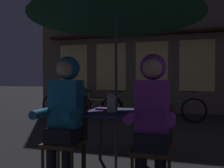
{
  "coord_description": "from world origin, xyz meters",
  "views": [
    {
      "loc": [
        0.67,
        -2.67,
        1.13
      ],
      "look_at": [
        0.0,
        -0.19,
        1.08
      ],
      "focal_mm": 35.54,
      "sensor_mm": 36.0,
      "label": 1
    }
  ],
  "objects_px": {
    "lantern": "(112,102)",
    "person_right_hooded": "(152,108)",
    "cafe_table": "(116,119)",
    "person_left_hooded": "(65,105)",
    "bicycle_second": "(96,106)",
    "book": "(105,109)",
    "patio_umbrella": "(116,5)",
    "chair_right": "(152,142)",
    "bicycle_third": "(130,107)",
    "chair_left": "(67,136)",
    "potted_plant": "(81,97)",
    "bicycle_fourth": "(174,109)",
    "bicycle_nearest": "(64,105)"
  },
  "relations": [
    {
      "from": "cafe_table",
      "to": "bicycle_nearest",
      "type": "distance_m",
      "value": 4.29
    },
    {
      "from": "bicycle_nearest",
      "to": "cafe_table",
      "type": "bearing_deg",
      "value": -54.34
    },
    {
      "from": "bicycle_second",
      "to": "book",
      "type": "bearing_deg",
      "value": -69.24
    },
    {
      "from": "chair_left",
      "to": "potted_plant",
      "type": "height_order",
      "value": "potted_plant"
    },
    {
      "from": "bicycle_nearest",
      "to": "potted_plant",
      "type": "bearing_deg",
      "value": 79.96
    },
    {
      "from": "lantern",
      "to": "patio_umbrella",
      "type": "bearing_deg",
      "value": 47.64
    },
    {
      "from": "bicycle_fourth",
      "to": "lantern",
      "type": "bearing_deg",
      "value": -102.12
    },
    {
      "from": "chair_left",
      "to": "chair_right",
      "type": "distance_m",
      "value": 0.96
    },
    {
      "from": "chair_left",
      "to": "potted_plant",
      "type": "bearing_deg",
      "value": 111.33
    },
    {
      "from": "patio_umbrella",
      "to": "potted_plant",
      "type": "xyz_separation_m",
      "value": [
        -2.33,
        4.38,
        -1.51
      ]
    },
    {
      "from": "person_right_hooded",
      "to": "bicycle_fourth",
      "type": "bearing_deg",
      "value": 86.41
    },
    {
      "from": "lantern",
      "to": "person_right_hooded",
      "type": "relative_size",
      "value": 0.17
    },
    {
      "from": "bicycle_nearest",
      "to": "person_right_hooded",
      "type": "bearing_deg",
      "value": -52.69
    },
    {
      "from": "chair_left",
      "to": "chair_right",
      "type": "relative_size",
      "value": 1.0
    },
    {
      "from": "bicycle_second",
      "to": "person_left_hooded",
      "type": "bearing_deg",
      "value": -75.88
    },
    {
      "from": "chair_left",
      "to": "person_left_hooded",
      "type": "distance_m",
      "value": 0.36
    },
    {
      "from": "chair_right",
      "to": "chair_left",
      "type": "bearing_deg",
      "value": 180.0
    },
    {
      "from": "patio_umbrella",
      "to": "potted_plant",
      "type": "distance_m",
      "value": 5.19
    },
    {
      "from": "person_left_hooded",
      "to": "person_right_hooded",
      "type": "distance_m",
      "value": 0.96
    },
    {
      "from": "potted_plant",
      "to": "bicycle_fourth",
      "type": "bearing_deg",
      "value": -15.19
    },
    {
      "from": "person_right_hooded",
      "to": "potted_plant",
      "type": "bearing_deg",
      "value": 120.36
    },
    {
      "from": "lantern",
      "to": "chair_right",
      "type": "distance_m",
      "value": 0.72
    },
    {
      "from": "chair_left",
      "to": "bicycle_nearest",
      "type": "distance_m",
      "value": 4.34
    },
    {
      "from": "potted_plant",
      "to": "person_right_hooded",
      "type": "bearing_deg",
      "value": -59.64
    },
    {
      "from": "chair_left",
      "to": "book",
      "type": "bearing_deg",
      "value": 57.29
    },
    {
      "from": "book",
      "to": "patio_umbrella",
      "type": "bearing_deg",
      "value": -17.61
    },
    {
      "from": "person_left_hooded",
      "to": "bicycle_second",
      "type": "relative_size",
      "value": 0.85
    },
    {
      "from": "book",
      "to": "bicycle_third",
      "type": "bearing_deg",
      "value": 106.45
    },
    {
      "from": "person_left_hooded",
      "to": "bicycle_fourth",
      "type": "height_order",
      "value": "person_left_hooded"
    },
    {
      "from": "person_left_hooded",
      "to": "book",
      "type": "height_order",
      "value": "person_left_hooded"
    },
    {
      "from": "person_right_hooded",
      "to": "book",
      "type": "height_order",
      "value": "person_right_hooded"
    },
    {
      "from": "person_right_hooded",
      "to": "chair_left",
      "type": "bearing_deg",
      "value": 176.61
    },
    {
      "from": "bicycle_nearest",
      "to": "potted_plant",
      "type": "relative_size",
      "value": 1.82
    },
    {
      "from": "chair_left",
      "to": "bicycle_nearest",
      "type": "bearing_deg",
      "value": 117.64
    },
    {
      "from": "chair_right",
      "to": "bicycle_third",
      "type": "height_order",
      "value": "chair_right"
    },
    {
      "from": "chair_right",
      "to": "book",
      "type": "xyz_separation_m",
      "value": [
        -0.66,
        0.47,
        0.26
      ]
    },
    {
      "from": "cafe_table",
      "to": "patio_umbrella",
      "type": "distance_m",
      "value": 1.42
    },
    {
      "from": "patio_umbrella",
      "to": "lantern",
      "type": "distance_m",
      "value": 1.2
    },
    {
      "from": "patio_umbrella",
      "to": "chair_right",
      "type": "height_order",
      "value": "patio_umbrella"
    },
    {
      "from": "chair_left",
      "to": "chair_right",
      "type": "xyz_separation_m",
      "value": [
        0.96,
        0.0,
        0.0
      ]
    },
    {
      "from": "bicycle_third",
      "to": "patio_umbrella",
      "type": "bearing_deg",
      "value": -82.29
    },
    {
      "from": "chair_left",
      "to": "person_right_hooded",
      "type": "height_order",
      "value": "person_right_hooded"
    },
    {
      "from": "patio_umbrella",
      "to": "person_left_hooded",
      "type": "relative_size",
      "value": 1.65
    },
    {
      "from": "lantern",
      "to": "chair_left",
      "type": "distance_m",
      "value": 0.66
    },
    {
      "from": "bicycle_second",
      "to": "bicycle_third",
      "type": "relative_size",
      "value": 0.98
    },
    {
      "from": "book",
      "to": "person_right_hooded",
      "type": "bearing_deg",
      "value": -27.1
    },
    {
      "from": "bicycle_fourth",
      "to": "book",
      "type": "relative_size",
      "value": 8.39
    },
    {
      "from": "cafe_table",
      "to": "person_left_hooded",
      "type": "bearing_deg",
      "value": -138.43
    },
    {
      "from": "bicycle_nearest",
      "to": "bicycle_fourth",
      "type": "xyz_separation_m",
      "value": [
        3.22,
        0.07,
        0.0
      ]
    },
    {
      "from": "patio_umbrella",
      "to": "bicycle_nearest",
      "type": "height_order",
      "value": "patio_umbrella"
    }
  ]
}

